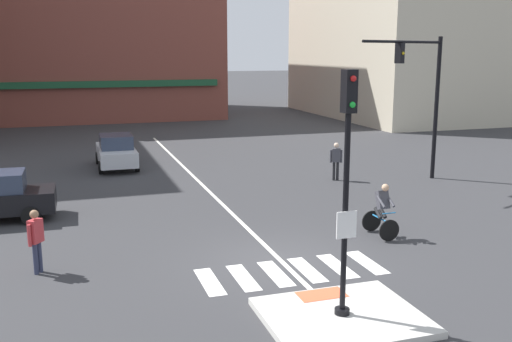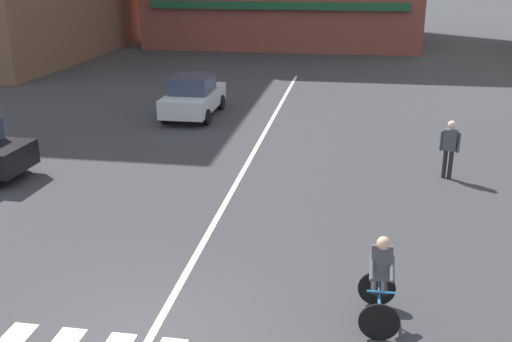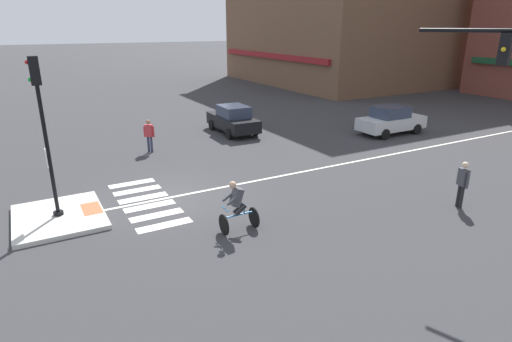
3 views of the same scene
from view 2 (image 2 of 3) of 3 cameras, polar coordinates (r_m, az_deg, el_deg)
The scene contains 5 objects.
ground_plane at distance 10.10m, azimuth -10.37°, elevation -15.72°, with size 300.00×300.00×0.00m, color #333335.
lane_centre_line at distance 18.88m, azimuth -0.33°, elevation 1.62°, with size 0.14×28.00×0.01m, color silver.
car_silver_westbound_distant at distance 23.63m, azimuth -6.03°, elevation 7.17°, with size 1.85×4.10×1.64m.
cyclist at distance 10.09m, azimuth 11.85°, elevation -10.03°, with size 0.67×1.09×1.68m.
pedestrian_waiting_far_side at distance 17.35m, azimuth 18.11°, elevation 2.41°, with size 0.53×0.32×1.67m.
Camera 2 is at (3.05, -7.73, 5.75)m, focal length 41.63 mm.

